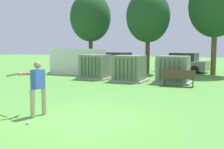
% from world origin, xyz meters
% --- Properties ---
extents(ground_plane, '(96.00, 96.00, 0.00)m').
position_xyz_m(ground_plane, '(0.00, 0.00, 0.00)').
color(ground_plane, '#51933D').
extents(fence_panel, '(4.80, 0.12, 2.00)m').
position_xyz_m(fence_panel, '(-6.64, 10.50, 1.00)').
color(fence_panel, silver).
rests_on(fence_panel, ground).
extents(transformer_west, '(2.10, 1.70, 1.62)m').
position_xyz_m(transformer_west, '(-4.36, 9.17, 0.79)').
color(transformer_west, '#9E9B93').
rests_on(transformer_west, ground).
extents(transformer_mid_west, '(2.10, 1.70, 1.62)m').
position_xyz_m(transformer_mid_west, '(-1.80, 8.84, 0.79)').
color(transformer_mid_west, '#9E9B93').
rests_on(transformer_mid_west, ground).
extents(transformer_mid_east, '(2.10, 1.70, 1.62)m').
position_xyz_m(transformer_mid_east, '(0.86, 9.15, 0.79)').
color(transformer_mid_east, '#9E9B93').
rests_on(transformer_mid_east, ground).
extents(park_bench, '(1.83, 0.61, 0.92)m').
position_xyz_m(park_bench, '(1.40, 7.92, 0.54)').
color(park_bench, '#4C3828').
rests_on(park_bench, ground).
extents(batter, '(1.62, 0.73, 1.74)m').
position_xyz_m(batter, '(-1.49, -0.23, 0.98)').
color(batter, tan).
rests_on(batter, ground).
extents(sports_ball, '(0.09, 0.09, 0.09)m').
position_xyz_m(sports_ball, '(-1.13, -1.10, 0.04)').
color(sports_ball, white).
rests_on(sports_ball, ground).
extents(tree_left, '(3.57, 3.57, 6.83)m').
position_xyz_m(tree_left, '(-7.56, 14.41, 4.69)').
color(tree_left, '#4C3828').
rests_on(tree_left, ground).
extents(tree_center_left, '(3.42, 3.42, 6.54)m').
position_xyz_m(tree_center_left, '(-2.18, 13.98, 4.49)').
color(tree_center_left, '#4C3828').
rests_on(tree_center_left, ground).
extents(tree_center_right, '(3.93, 3.93, 7.51)m').
position_xyz_m(tree_center_right, '(2.69, 15.05, 5.15)').
color(tree_center_right, brown).
rests_on(tree_center_right, ground).
extents(parked_car_leftmost, '(4.40, 2.37, 1.62)m').
position_xyz_m(parked_car_leftmost, '(-5.69, 15.94, 0.75)').
color(parked_car_leftmost, black).
rests_on(parked_car_leftmost, ground).
extents(parked_car_left_of_center, '(4.40, 2.36, 1.62)m').
position_xyz_m(parked_car_left_of_center, '(0.16, 16.36, 0.75)').
color(parked_car_left_of_center, gray).
rests_on(parked_car_left_of_center, ground).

